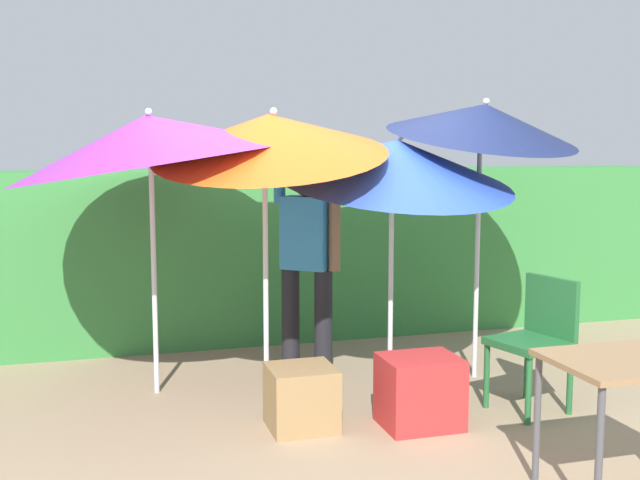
% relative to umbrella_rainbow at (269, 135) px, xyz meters
% --- Properties ---
extents(ground_plane, '(24.00, 24.00, 0.00)m').
position_rel_umbrella_rainbow_xyz_m(ground_plane, '(0.38, -0.20, -1.83)').
color(ground_plane, '#9E8466').
extents(hedge_row, '(8.00, 0.70, 1.55)m').
position_rel_umbrella_rainbow_xyz_m(hedge_row, '(0.38, 1.78, -1.06)').
color(hedge_row, '#38843D').
rests_on(hedge_row, ground_plane).
extents(umbrella_rainbow, '(1.66, 1.63, 2.21)m').
position_rel_umbrella_rainbow_xyz_m(umbrella_rainbow, '(0.00, 0.00, 0.00)').
color(umbrella_rainbow, silver).
rests_on(umbrella_rainbow, ground_plane).
extents(umbrella_orange, '(2.03, 2.00, 2.16)m').
position_rel_umbrella_rainbow_xyz_m(umbrella_orange, '(-0.76, 0.36, -0.03)').
color(umbrella_orange, silver).
rests_on(umbrella_orange, ground_plane).
extents(umbrella_yellow, '(1.44, 1.44, 2.24)m').
position_rel_umbrella_rainbow_xyz_m(umbrella_yellow, '(1.64, 0.10, 0.11)').
color(umbrella_yellow, silver).
rests_on(umbrella_yellow, ground_plane).
extents(umbrella_navy, '(1.74, 1.75, 2.00)m').
position_rel_umbrella_rainbow_xyz_m(umbrella_navy, '(0.94, 0.07, -0.18)').
color(umbrella_navy, silver).
rests_on(umbrella_navy, ground_plane).
extents(person_vendor, '(0.48, 0.42, 1.88)m').
position_rel_umbrella_rainbow_xyz_m(person_vendor, '(0.41, 0.57, -0.90)').
color(person_vendor, black).
rests_on(person_vendor, ground_plane).
extents(chair_plastic, '(0.54, 0.54, 0.89)m').
position_rel_umbrella_rainbow_xyz_m(chair_plastic, '(1.66, -0.68, -1.32)').
color(chair_plastic, '#236633').
rests_on(chair_plastic, ground_plane).
extents(cooler_box, '(0.48, 0.40, 0.45)m').
position_rel_umbrella_rainbow_xyz_m(cooler_box, '(0.79, -0.76, -1.61)').
color(cooler_box, red).
rests_on(cooler_box, ground_plane).
extents(crate_cardboard, '(0.41, 0.39, 0.39)m').
position_rel_umbrella_rainbow_xyz_m(crate_cardboard, '(0.06, -0.59, -1.63)').
color(crate_cardboard, '#9E7A4C').
rests_on(crate_cardboard, ground_plane).
extents(folding_table, '(0.80, 0.60, 0.72)m').
position_rel_umbrella_rainbow_xyz_m(folding_table, '(1.41, -1.95, -1.20)').
color(folding_table, '#4C4C51').
rests_on(folding_table, ground_plane).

